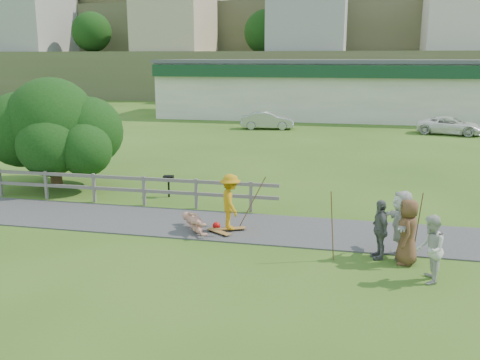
# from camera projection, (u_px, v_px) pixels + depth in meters

# --- Properties ---
(ground) EXTENTS (260.00, 260.00, 0.00)m
(ground) POSITION_uv_depth(u_px,v_px,m) (164.00, 238.00, 16.12)
(ground) COLOR #315919
(ground) RESTS_ON ground
(path) EXTENTS (34.00, 3.00, 0.04)m
(path) POSITION_uv_depth(u_px,v_px,m) (180.00, 223.00, 17.54)
(path) COLOR #373739
(path) RESTS_ON ground
(fence) EXTENTS (15.05, 0.10, 1.10)m
(fence) POSITION_uv_depth(u_px,v_px,m) (79.00, 183.00, 20.08)
(fence) COLOR #67635B
(fence) RESTS_ON ground
(strip_mall) EXTENTS (32.50, 10.75, 5.10)m
(strip_mall) POSITION_uv_depth(u_px,v_px,m) (343.00, 88.00, 47.90)
(strip_mall) COLOR beige
(strip_mall) RESTS_ON ground
(hillside) EXTENTS (220.00, 67.00, 47.50)m
(hillside) POSITION_uv_depth(u_px,v_px,m) (335.00, 7.00, 99.69)
(hillside) COLOR #545F37
(hillside) RESTS_ON ground
(skater_rider) EXTENTS (1.08, 1.29, 1.74)m
(skater_rider) POSITION_uv_depth(u_px,v_px,m) (230.00, 205.00, 16.52)
(skater_rider) COLOR #C88A12
(skater_rider) RESTS_ON ground
(skater_fallen) EXTENTS (1.61, 1.31, 0.62)m
(skater_fallen) POSITION_uv_depth(u_px,v_px,m) (195.00, 222.00, 16.62)
(skater_fallen) COLOR tan
(skater_fallen) RESTS_ON ground
(spectator_a) EXTENTS (0.71, 0.87, 1.68)m
(spectator_a) POSITION_uv_depth(u_px,v_px,m) (430.00, 249.00, 12.79)
(spectator_a) COLOR beige
(spectator_a) RESTS_ON ground
(spectator_b) EXTENTS (0.66, 1.03, 1.64)m
(spectator_b) POSITION_uv_depth(u_px,v_px,m) (380.00, 229.00, 14.34)
(spectator_b) COLOR slate
(spectator_b) RESTS_ON ground
(spectator_c) EXTENTS (0.62, 0.90, 1.76)m
(spectator_c) POSITION_uv_depth(u_px,v_px,m) (408.00, 232.00, 13.95)
(spectator_c) COLOR brown
(spectator_c) RESTS_ON ground
(spectator_d) EXTENTS (0.79, 1.79, 1.87)m
(spectator_d) POSITION_uv_depth(u_px,v_px,m) (401.00, 224.00, 14.42)
(spectator_d) COLOR silver
(spectator_d) RESTS_ON ground
(car_silver) EXTENTS (4.11, 1.89, 1.31)m
(car_silver) POSITION_uv_depth(u_px,v_px,m) (267.00, 120.00, 40.38)
(car_silver) COLOR #AAACB2
(car_silver) RESTS_ON ground
(car_white) EXTENTS (4.82, 3.02, 1.24)m
(car_white) POSITION_uv_depth(u_px,v_px,m) (450.00, 126.00, 37.54)
(car_white) COLOR white
(car_white) RESTS_ON ground
(tree) EXTENTS (5.90, 5.90, 3.74)m
(tree) POSITION_uv_depth(u_px,v_px,m) (54.00, 143.00, 22.10)
(tree) COLOR black
(tree) RESTS_ON ground
(bbq) EXTENTS (0.44, 0.36, 0.85)m
(bbq) POSITION_uv_depth(u_px,v_px,m) (169.00, 186.00, 20.76)
(bbq) COLOR black
(bbq) RESTS_ON ground
(longboard_rider) EXTENTS (0.97, 0.59, 0.11)m
(longboard_rider) POSITION_uv_depth(u_px,v_px,m) (231.00, 230.00, 16.70)
(longboard_rider) COLOR olive
(longboard_rider) RESTS_ON ground
(longboard_fallen) EXTENTS (0.88, 0.66, 0.10)m
(longboard_fallen) POSITION_uv_depth(u_px,v_px,m) (219.00, 233.00, 16.42)
(longboard_fallen) COLOR olive
(longboard_fallen) RESTS_ON ground
(helmet) EXTENTS (0.25, 0.25, 0.25)m
(helmet) POSITION_uv_depth(u_px,v_px,m) (216.00, 226.00, 16.87)
(helmet) COLOR red
(helmet) RESTS_ON ground
(pole_rider) EXTENTS (0.03, 0.03, 1.92)m
(pole_rider) POSITION_uv_depth(u_px,v_px,m) (252.00, 200.00, 16.75)
(pole_rider) COLOR brown
(pole_rider) RESTS_ON ground
(pole_spec_left) EXTENTS (0.03, 0.03, 1.91)m
(pole_spec_left) POSITION_uv_depth(u_px,v_px,m) (332.00, 226.00, 14.15)
(pole_spec_left) COLOR brown
(pole_spec_left) RESTS_ON ground
(pole_spec_right) EXTENTS (0.03, 0.03, 1.88)m
(pole_spec_right) POSITION_uv_depth(u_px,v_px,m) (418.00, 227.00, 14.15)
(pole_spec_right) COLOR brown
(pole_spec_right) RESTS_ON ground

